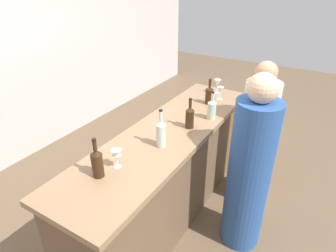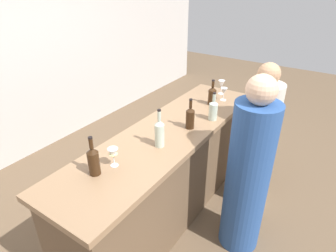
# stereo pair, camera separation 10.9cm
# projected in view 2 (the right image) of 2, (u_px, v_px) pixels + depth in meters

# --- Properties ---
(ground_plane) EXTENTS (12.00, 12.00, 0.00)m
(ground_plane) POSITION_uv_depth(u_px,v_px,m) (168.00, 210.00, 3.04)
(ground_plane) COLOR brown
(back_wall) EXTENTS (8.00, 0.10, 2.80)m
(back_wall) POSITION_uv_depth(u_px,v_px,m) (16.00, 49.00, 3.46)
(back_wall) COLOR #BCB7B2
(back_wall) RESTS_ON ground
(bar_counter) EXTENTS (2.49, 0.67, 0.96)m
(bar_counter) POSITION_uv_depth(u_px,v_px,m) (168.00, 173.00, 2.81)
(bar_counter) COLOR brown
(bar_counter) RESTS_ON ground
(wine_bottle_leftmost_amber_brown) EXTENTS (0.08, 0.08, 0.30)m
(wine_bottle_leftmost_amber_brown) POSITION_uv_depth(u_px,v_px,m) (93.00, 160.00, 1.99)
(wine_bottle_leftmost_amber_brown) COLOR #331E0F
(wine_bottle_leftmost_amber_brown) RESTS_ON bar_counter
(wine_bottle_second_left_clear_pale) EXTENTS (0.08, 0.08, 0.33)m
(wine_bottle_second_left_clear_pale) POSITION_uv_depth(u_px,v_px,m) (160.00, 133.00, 2.31)
(wine_bottle_second_left_clear_pale) COLOR #B7C6B2
(wine_bottle_second_left_clear_pale) RESTS_ON bar_counter
(wine_bottle_center_amber_brown) EXTENTS (0.08, 0.08, 0.29)m
(wine_bottle_center_amber_brown) POSITION_uv_depth(u_px,v_px,m) (190.00, 117.00, 2.58)
(wine_bottle_center_amber_brown) COLOR #331E0F
(wine_bottle_center_amber_brown) RESTS_ON bar_counter
(wine_bottle_second_right_clear_pale) EXTENTS (0.08, 0.08, 0.28)m
(wine_bottle_second_right_clear_pale) POSITION_uv_depth(u_px,v_px,m) (213.00, 110.00, 2.74)
(wine_bottle_second_right_clear_pale) COLOR #B7C6B2
(wine_bottle_second_right_clear_pale) RESTS_ON bar_counter
(wine_bottle_rightmost_amber_brown) EXTENTS (0.08, 0.08, 0.27)m
(wine_bottle_rightmost_amber_brown) POSITION_uv_depth(u_px,v_px,m) (212.00, 95.00, 3.05)
(wine_bottle_rightmost_amber_brown) COLOR #331E0F
(wine_bottle_rightmost_amber_brown) RESTS_ON bar_counter
(wine_glass_near_left) EXTENTS (0.07, 0.07, 0.14)m
(wine_glass_near_left) POSITION_uv_depth(u_px,v_px,m) (224.00, 91.00, 3.15)
(wine_glass_near_left) COLOR white
(wine_glass_near_left) RESTS_ON bar_counter
(wine_glass_near_center) EXTENTS (0.07, 0.07, 0.16)m
(wine_glass_near_center) POSITION_uv_depth(u_px,v_px,m) (222.00, 84.00, 3.31)
(wine_glass_near_center) COLOR white
(wine_glass_near_center) RESTS_ON bar_counter
(wine_glass_near_right) EXTENTS (0.08, 0.08, 0.15)m
(wine_glass_near_right) POSITION_uv_depth(u_px,v_px,m) (113.00, 154.00, 2.08)
(wine_glass_near_right) COLOR white
(wine_glass_near_right) RESTS_ON bar_counter
(person_left_guest) EXTENTS (0.42, 0.42, 1.60)m
(person_left_guest) POSITION_uv_depth(u_px,v_px,m) (248.00, 176.00, 2.36)
(person_left_guest) COLOR #284C8C
(person_left_guest) RESTS_ON ground
(person_center_guest) EXTENTS (0.43, 0.43, 1.52)m
(person_center_guest) POSITION_uv_depth(u_px,v_px,m) (257.00, 143.00, 2.88)
(person_center_guest) COLOR beige
(person_center_guest) RESTS_ON ground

